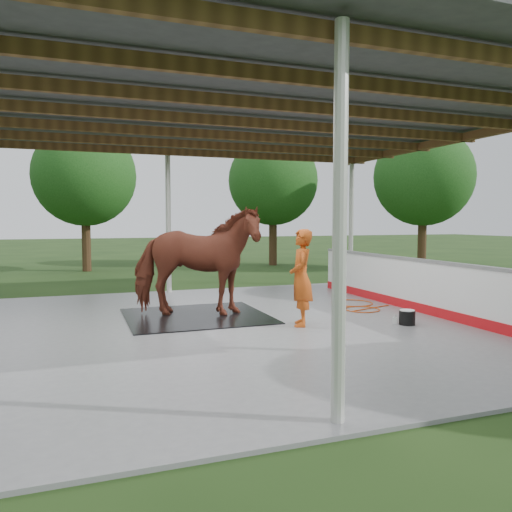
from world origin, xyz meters
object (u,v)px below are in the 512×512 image
object	(u,v)px
dasher_board	(418,286)
wash_bucket	(407,317)
handler	(301,278)
horse	(196,261)

from	to	relation	value
dasher_board	wash_bucket	distance (m)	1.61
dasher_board	handler	world-z (taller)	handler
dasher_board	wash_bucket	xyz separation A→B (m)	(-1.10, -1.11, -0.40)
horse	handler	world-z (taller)	horse
dasher_board	horse	distance (m)	4.83
horse	wash_bucket	bearing A→B (deg)	-101.51
horse	handler	bearing A→B (deg)	-113.41
horse	handler	xyz separation A→B (m)	(1.65, -1.54, -0.23)
horse	handler	size ratio (longest dim) A/B	1.46
handler	wash_bucket	xyz separation A→B (m)	(1.93, -0.62, -0.76)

